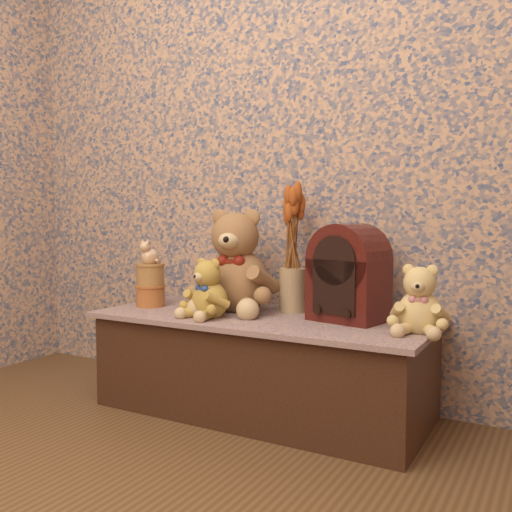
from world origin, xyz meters
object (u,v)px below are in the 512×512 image
at_px(teddy_medium, 210,285).
at_px(cat_figurine, 150,251).
at_px(teddy_large, 237,256).
at_px(cathedral_radio, 349,272).
at_px(biscuit_tin_lower, 151,296).
at_px(ceramic_vase, 293,290).
at_px(teddy_small, 420,296).

relative_size(teddy_medium, cat_figurine, 2.19).
relative_size(teddy_large, cathedral_radio, 1.24).
xyz_separation_m(teddy_medium, biscuit_tin_lower, (-0.37, 0.09, -0.08)).
relative_size(biscuit_tin_lower, cat_figurine, 1.11).
relative_size(cathedral_radio, cat_figurine, 3.25).
distance_m(teddy_medium, biscuit_tin_lower, 0.39).
bearing_deg(cathedral_radio, biscuit_tin_lower, -161.06).
relative_size(teddy_large, teddy_medium, 1.83).
bearing_deg(cathedral_radio, teddy_large, -167.38).
distance_m(teddy_large, cathedral_radio, 0.49).
bearing_deg(ceramic_vase, cat_figurine, -164.03).
relative_size(teddy_large, ceramic_vase, 2.52).
bearing_deg(biscuit_tin_lower, teddy_large, 14.36).
height_order(teddy_large, teddy_small, teddy_large).
bearing_deg(ceramic_vase, teddy_small, -16.23).
bearing_deg(biscuit_tin_lower, teddy_medium, -13.58).
relative_size(ceramic_vase, biscuit_tin_lower, 1.44).
distance_m(teddy_large, biscuit_tin_lower, 0.44).
distance_m(ceramic_vase, cat_figurine, 0.65).
relative_size(cathedral_radio, biscuit_tin_lower, 2.93).
relative_size(teddy_small, cathedral_radio, 0.68).
bearing_deg(teddy_medium, teddy_large, 100.31).
bearing_deg(teddy_large, cathedral_radio, -13.33).
bearing_deg(teddy_medium, cat_figurine, 179.89).
relative_size(teddy_small, cat_figurine, 2.21).
height_order(ceramic_vase, cat_figurine, cat_figurine).
height_order(biscuit_tin_lower, cat_figurine, cat_figurine).
bearing_deg(cathedral_radio, cat_figurine, -161.06).
xyz_separation_m(teddy_large, ceramic_vase, (0.22, 0.08, -0.14)).
distance_m(teddy_medium, ceramic_vase, 0.35).
distance_m(ceramic_vase, biscuit_tin_lower, 0.63).
distance_m(teddy_small, ceramic_vase, 0.58).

